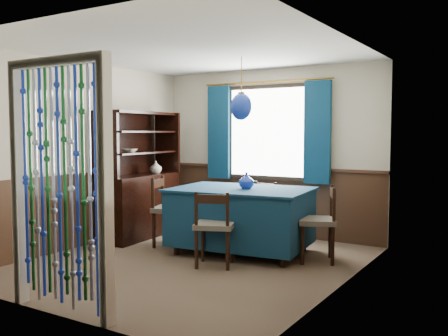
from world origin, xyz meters
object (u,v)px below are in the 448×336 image
Objects in this scene: sideboard at (139,194)px; vase_table at (246,181)px; chair_far at (260,210)px; chair_left at (169,209)px; vase_sideboard at (156,166)px; chair_right at (319,222)px; pendant_lamp at (241,107)px; chair_near at (214,226)px; bowl_shelf at (130,150)px; dining_table at (241,216)px.

sideboard is 9.82× the size of vase_table.
chair_left is at bearing 49.04° from chair_far.
sideboard is 0.52m from vase_sideboard.
chair_far is at bearing 112.42° from chair_left.
vase_sideboard reaches higher than chair_right.
pendant_lamp is at bearing -6.96° from sideboard.
chair_near is 4.69× the size of vase_table.
dining_table is at bearing 6.23° from bowl_shelf.
chair_left is 0.78m from sideboard.
vase_table reaches higher than chair_right.
chair_far is at bearing 10.17° from vase_sideboard.
dining_table is 0.69m from chair_far.
bowl_shelf is (-1.64, -0.87, 0.84)m from chair_far.
dining_table is at bearing -12.72° from vase_sideboard.
chair_left is at bearing 2.46° from bowl_shelf.
chair_near reaches higher than dining_table.
chair_left is 1.18× the size of pendant_lamp.
chair_right is 0.49× the size of sideboard.
vase_table is at bearing 6.21° from bowl_shelf.
vase_sideboard is at bearing 90.00° from bowl_shelf.
chair_far is (-0.08, 0.68, -0.03)m from dining_table.
bowl_shelf reaches higher than chair_far.
chair_left is at bearing -171.52° from vase_table.
pendant_lamp reaches higher than chair_right.
vase_table is (1.85, -0.06, 0.30)m from sideboard.
chair_far is 1.58m from pendant_lamp.
vase_sideboard is (-2.73, 0.27, 0.55)m from chair_right.
chair_right reaches higher than chair_far.
bowl_shelf is 1.07× the size of vase_sideboard.
chair_left is 4.52× the size of vase_sideboard.
chair_near reaches higher than chair_far.
chair_near is at bearing -28.36° from sideboard.
chair_far is 1.07× the size of pendant_lamp.
chair_near is 2.18m from vase_sideboard.
chair_left reaches higher than chair_near.
vase_table reaches higher than chair_left.
bowl_shelf is (-1.72, -0.19, 0.82)m from dining_table.
vase_sideboard is (-1.72, 0.39, -0.85)m from pendant_lamp.
chair_near is 2.04m from bowl_shelf.
dining_table is 2.10× the size of chair_near.
pendant_lamp is 0.95m from vase_table.
chair_right is at bearing -5.55° from vase_sideboard.
vase_sideboard is at bearing 168.01° from vase_table.
chair_near is at bearing -91.91° from dining_table.
chair_left reaches higher than dining_table.
vase_table is at bearing 66.79° from chair_near.
chair_right is at bearing 6.49° from bowl_shelf.
pendant_lamp is at bearing 104.78° from chair_far.
chair_left is 1.73m from pendant_lamp.
chair_right is 4.08× the size of bowl_shelf.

